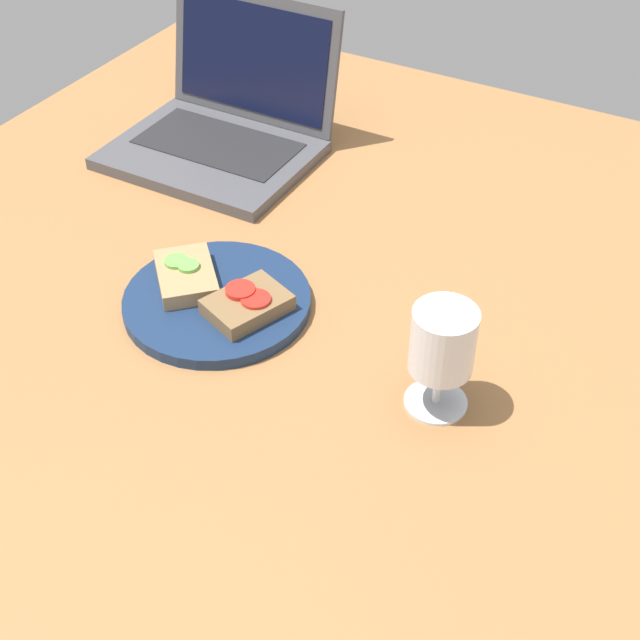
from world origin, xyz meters
TOP-DOWN VIEW (x-y plane):
  - wooden_table at (0.00, 0.00)cm, footprint 140.00×140.00cm
  - plate at (-11.87, -4.86)cm, footprint 23.72×23.72cm
  - sandwich_with_cucumber at (-16.87, -4.31)cm, footprint 12.23×12.33cm
  - sandwich_with_tomato at (-6.94, -5.34)cm, footprint 10.12×11.61cm
  - wine_glass at (19.10, -7.10)cm, footprint 7.14×7.14cm
  - laptop at (-32.93, 28.40)cm, footprint 30.53×27.69cm

SIDE VIEW (x-z plane):
  - wooden_table at x=0.00cm, z-range 0.00..3.00cm
  - plate at x=-11.87cm, z-range 3.00..4.60cm
  - sandwich_with_cucumber at x=-16.87cm, z-range 4.43..7.01cm
  - sandwich_with_tomato at x=-6.94cm, z-range 4.40..7.09cm
  - laptop at x=-32.93cm, z-range -3.73..17.72cm
  - wine_glass at x=19.10cm, z-range 5.23..18.50cm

